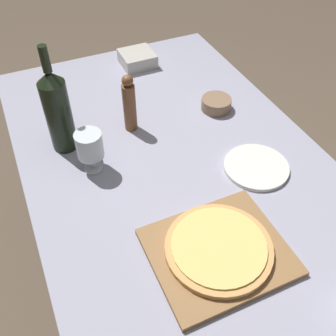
{
  "coord_description": "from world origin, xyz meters",
  "views": [
    {
      "loc": [
        -0.42,
        -0.81,
        1.69
      ],
      "look_at": [
        -0.06,
        -0.02,
        0.82
      ],
      "focal_mm": 42.0,
      "sensor_mm": 36.0,
      "label": 1
    }
  ],
  "objects_px": {
    "wine_bottle": "(57,110)",
    "pepper_mill": "(129,104)",
    "wine_glass": "(89,146)",
    "pizza": "(219,247)",
    "small_bowl": "(216,104)"
  },
  "relations": [
    {
      "from": "pepper_mill",
      "to": "small_bowl",
      "type": "xyz_separation_m",
      "value": [
        0.34,
        -0.03,
        -0.08
      ]
    },
    {
      "from": "pizza",
      "to": "wine_glass",
      "type": "height_order",
      "value": "wine_glass"
    },
    {
      "from": "wine_glass",
      "to": "small_bowl",
      "type": "height_order",
      "value": "wine_glass"
    },
    {
      "from": "pizza",
      "to": "wine_bottle",
      "type": "height_order",
      "value": "wine_bottle"
    },
    {
      "from": "pizza",
      "to": "small_bowl",
      "type": "distance_m",
      "value": 0.66
    },
    {
      "from": "pepper_mill",
      "to": "wine_glass",
      "type": "xyz_separation_m",
      "value": [
        -0.19,
        -0.15,
        -0.01
      ]
    },
    {
      "from": "wine_bottle",
      "to": "pepper_mill",
      "type": "bearing_deg",
      "value": -0.3
    },
    {
      "from": "wine_bottle",
      "to": "wine_glass",
      "type": "bearing_deg",
      "value": -69.28
    },
    {
      "from": "wine_glass",
      "to": "wine_bottle",
      "type": "bearing_deg",
      "value": 110.72
    },
    {
      "from": "pizza",
      "to": "wine_glass",
      "type": "xyz_separation_m",
      "value": [
        -0.22,
        0.46,
        0.07
      ]
    },
    {
      "from": "wine_glass",
      "to": "small_bowl",
      "type": "xyz_separation_m",
      "value": [
        0.53,
        0.12,
        -0.08
      ]
    },
    {
      "from": "pepper_mill",
      "to": "wine_glass",
      "type": "height_order",
      "value": "pepper_mill"
    },
    {
      "from": "wine_bottle",
      "to": "pepper_mill",
      "type": "height_order",
      "value": "wine_bottle"
    },
    {
      "from": "wine_bottle",
      "to": "wine_glass",
      "type": "height_order",
      "value": "wine_bottle"
    },
    {
      "from": "wine_glass",
      "to": "pepper_mill",
      "type": "bearing_deg",
      "value": 38.18
    }
  ]
}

